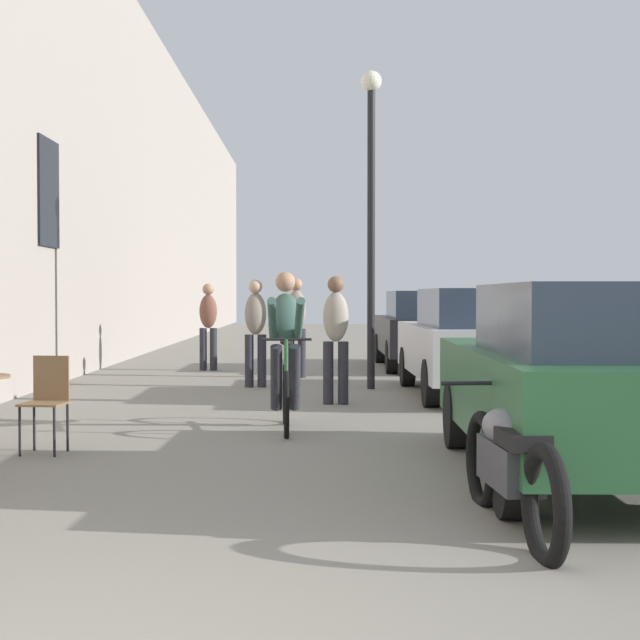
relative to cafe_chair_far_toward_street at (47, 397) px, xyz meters
The scene contains 12 objects.
building_facade_left 9.37m from the cafe_chair_far_toward_street, 103.32° to the left, with size 0.54×68.00×8.43m.
cafe_chair_far_toward_street is the anchor object (origin of this frame).
cyclist_on_bicycle 2.69m from the cafe_chair_far_toward_street, 36.12° to the left, with size 0.52×1.76×1.74m.
pedestrian_near 4.77m from the cafe_chair_far_toward_street, 54.53° to the left, with size 0.35×0.26×1.71m.
pedestrian_mid 6.42m from the cafe_chair_far_toward_street, 76.09° to the left, with size 0.36×0.26×1.70m.
pedestrian_far 8.26m from the cafe_chair_far_toward_street, 74.92° to the left, with size 0.35×0.26×1.75m.
pedestrian_furthest 9.58m from the cafe_chair_far_toward_street, 87.47° to the left, with size 0.35×0.25×1.67m.
street_lamp 7.28m from the cafe_chair_far_toward_street, 60.55° to the left, with size 0.32×0.32×4.90m.
parked_car_nearest 4.81m from the cafe_chair_far_toward_street, 16.17° to the right, with size 1.91×4.37×1.54m.
parked_car_second 6.81m from the cafe_chair_far_toward_street, 45.30° to the left, with size 1.87×4.36×1.54m.
parked_car_third 11.13m from the cafe_chair_far_toward_street, 65.02° to the left, with size 1.84×4.32×1.53m.
parked_motorcycle 4.69m from the cafe_chair_far_toward_street, 38.08° to the right, with size 0.62×2.15×0.92m.
Camera 1 is at (1.01, -3.17, 1.46)m, focal length 53.54 mm.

